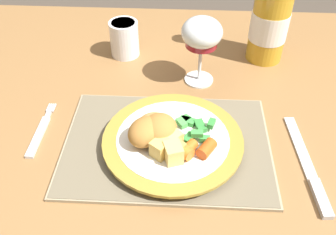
{
  "coord_description": "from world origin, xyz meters",
  "views": [
    {
      "loc": [
        0.06,
        -0.5,
        1.22
      ],
      "look_at": [
        0.03,
        -0.02,
        0.78
      ],
      "focal_mm": 40.0,
      "sensor_mm": 36.0,
      "label": 1
    }
  ],
  "objects_px": {
    "dinner_plate": "(173,141)",
    "drinking_cup": "(124,38)",
    "dining_table": "(151,154)",
    "fork": "(40,133)",
    "table_knife": "(310,171)",
    "wine_glass": "(202,35)",
    "bottle": "(271,14)"
  },
  "relations": [
    {
      "from": "dinner_plate",
      "to": "drinking_cup",
      "type": "xyz_separation_m",
      "value": [
        -0.12,
        0.29,
        0.03
      ]
    },
    {
      "from": "dining_table",
      "to": "fork",
      "type": "relative_size",
      "value": 10.29
    },
    {
      "from": "table_knife",
      "to": "drinking_cup",
      "type": "height_order",
      "value": "drinking_cup"
    },
    {
      "from": "fork",
      "to": "drinking_cup",
      "type": "distance_m",
      "value": 0.3
    },
    {
      "from": "fork",
      "to": "table_knife",
      "type": "distance_m",
      "value": 0.47
    },
    {
      "from": "dinner_plate",
      "to": "wine_glass",
      "type": "height_order",
      "value": "wine_glass"
    },
    {
      "from": "dinner_plate",
      "to": "drinking_cup",
      "type": "distance_m",
      "value": 0.32
    },
    {
      "from": "dinner_plate",
      "to": "wine_glass",
      "type": "bearing_deg",
      "value": 76.85
    },
    {
      "from": "table_knife",
      "to": "dinner_plate",
      "type": "bearing_deg",
      "value": 169.58
    },
    {
      "from": "dining_table",
      "to": "table_knife",
      "type": "relative_size",
      "value": 6.59
    },
    {
      "from": "dining_table",
      "to": "drinking_cup",
      "type": "bearing_deg",
      "value": 108.26
    },
    {
      "from": "dining_table",
      "to": "fork",
      "type": "distance_m",
      "value": 0.22
    },
    {
      "from": "wine_glass",
      "to": "drinking_cup",
      "type": "bearing_deg",
      "value": 151.2
    },
    {
      "from": "table_knife",
      "to": "drinking_cup",
      "type": "bearing_deg",
      "value": 136.11
    },
    {
      "from": "dinner_plate",
      "to": "bottle",
      "type": "distance_m",
      "value": 0.37
    },
    {
      "from": "dinner_plate",
      "to": "fork",
      "type": "bearing_deg",
      "value": 174.54
    },
    {
      "from": "fork",
      "to": "wine_glass",
      "type": "relative_size",
      "value": 0.97
    },
    {
      "from": "bottle",
      "to": "table_knife",
      "type": "bearing_deg",
      "value": -84.87
    },
    {
      "from": "fork",
      "to": "bottle",
      "type": "xyz_separation_m",
      "value": [
        0.44,
        0.27,
        0.1
      ]
    },
    {
      "from": "fork",
      "to": "drinking_cup",
      "type": "bearing_deg",
      "value": 66.29
    },
    {
      "from": "wine_glass",
      "to": "fork",
      "type": "bearing_deg",
      "value": -148.41
    },
    {
      "from": "dining_table",
      "to": "wine_glass",
      "type": "xyz_separation_m",
      "value": [
        0.09,
        0.14,
        0.19
      ]
    },
    {
      "from": "dining_table",
      "to": "drinking_cup",
      "type": "relative_size",
      "value": 17.77
    },
    {
      "from": "dinner_plate",
      "to": "bottle",
      "type": "height_order",
      "value": "bottle"
    },
    {
      "from": "table_knife",
      "to": "bottle",
      "type": "height_order",
      "value": "bottle"
    },
    {
      "from": "dining_table",
      "to": "dinner_plate",
      "type": "height_order",
      "value": "dinner_plate"
    },
    {
      "from": "fork",
      "to": "table_knife",
      "type": "height_order",
      "value": "table_knife"
    },
    {
      "from": "wine_glass",
      "to": "table_knife",
      "type": "bearing_deg",
      "value": -53.52
    },
    {
      "from": "table_knife",
      "to": "drinking_cup",
      "type": "relative_size",
      "value": 2.7
    },
    {
      "from": "dining_table",
      "to": "table_knife",
      "type": "xyz_separation_m",
      "value": [
        0.27,
        -0.1,
        0.09
      ]
    },
    {
      "from": "dinner_plate",
      "to": "table_knife",
      "type": "height_order",
      "value": "dinner_plate"
    },
    {
      "from": "wine_glass",
      "to": "bottle",
      "type": "xyz_separation_m",
      "value": [
        0.15,
        0.1,
        0.0
      ]
    }
  ]
}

